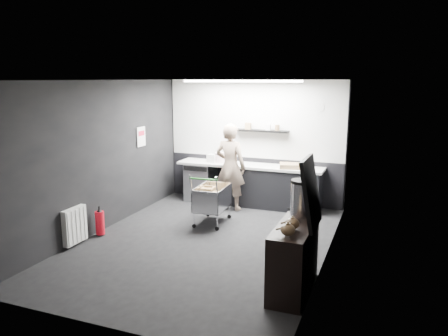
% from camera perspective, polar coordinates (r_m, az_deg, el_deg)
% --- Properties ---
extents(floor, '(5.50, 5.50, 0.00)m').
position_cam_1_polar(floor, '(7.50, -2.54, -9.69)').
color(floor, black).
rests_on(floor, ground).
extents(ceiling, '(5.50, 5.50, 0.00)m').
position_cam_1_polar(ceiling, '(6.99, -2.75, 11.41)').
color(ceiling, white).
rests_on(ceiling, wall_back).
extents(wall_back, '(5.50, 0.00, 5.50)m').
position_cam_1_polar(wall_back, '(9.67, 3.94, 3.43)').
color(wall_back, black).
rests_on(wall_back, floor).
extents(wall_front, '(5.50, 0.00, 5.50)m').
position_cam_1_polar(wall_front, '(4.81, -16.00, -5.46)').
color(wall_front, black).
rests_on(wall_front, floor).
extents(wall_left, '(0.00, 5.50, 5.50)m').
position_cam_1_polar(wall_left, '(8.13, -15.67, 1.45)').
color(wall_left, black).
rests_on(wall_left, floor).
extents(wall_right, '(0.00, 5.50, 5.50)m').
position_cam_1_polar(wall_right, '(6.59, 13.49, -0.74)').
color(wall_right, black).
rests_on(wall_right, floor).
extents(kitchen_wall_panel, '(3.95, 0.02, 1.70)m').
position_cam_1_polar(kitchen_wall_panel, '(9.59, 3.95, 6.37)').
color(kitchen_wall_panel, silver).
rests_on(kitchen_wall_panel, wall_back).
extents(dado_panel, '(3.95, 0.02, 1.00)m').
position_cam_1_polar(dado_panel, '(9.81, 3.84, -1.51)').
color(dado_panel, black).
rests_on(dado_panel, wall_back).
extents(floating_shelf, '(1.20, 0.22, 0.04)m').
position_cam_1_polar(floating_shelf, '(9.45, 4.89, 4.88)').
color(floating_shelf, black).
rests_on(floating_shelf, wall_back).
extents(wall_clock, '(0.20, 0.03, 0.20)m').
position_cam_1_polar(wall_clock, '(9.24, 12.35, 7.80)').
color(wall_clock, silver).
rests_on(wall_clock, wall_back).
extents(poster, '(0.02, 0.30, 0.40)m').
position_cam_1_polar(poster, '(9.15, -10.78, 4.04)').
color(poster, white).
rests_on(poster, wall_left).
extents(poster_red_band, '(0.02, 0.22, 0.10)m').
position_cam_1_polar(poster_red_band, '(9.13, -10.77, 4.48)').
color(poster_red_band, red).
rests_on(poster_red_band, poster).
extents(radiator, '(0.10, 0.50, 0.60)m').
position_cam_1_polar(radiator, '(7.65, -18.93, -7.12)').
color(radiator, silver).
rests_on(radiator, wall_left).
extents(ceiling_strip, '(2.40, 0.20, 0.04)m').
position_cam_1_polar(ceiling_strip, '(8.71, 2.27, 11.26)').
color(ceiling_strip, white).
rests_on(ceiling_strip, ceiling).
extents(prep_counter, '(3.20, 0.61, 0.90)m').
position_cam_1_polar(prep_counter, '(9.49, 4.05, -2.22)').
color(prep_counter, black).
rests_on(prep_counter, floor).
extents(person, '(0.70, 0.50, 1.83)m').
position_cam_1_polar(person, '(9.10, 0.84, 0.14)').
color(person, '#BFAD97').
rests_on(person, floor).
extents(shopping_cart, '(0.57, 0.91, 0.98)m').
position_cam_1_polar(shopping_cart, '(8.31, -1.58, -4.14)').
color(shopping_cart, silver).
rests_on(shopping_cart, floor).
extents(sideboard, '(0.50, 1.18, 1.77)m').
position_cam_1_polar(sideboard, '(5.80, 9.28, -10.41)').
color(sideboard, black).
rests_on(sideboard, floor).
extents(fire_extinguisher, '(0.16, 0.16, 0.51)m').
position_cam_1_polar(fire_extinguisher, '(8.03, -15.90, -6.80)').
color(fire_extinguisher, red).
rests_on(fire_extinguisher, floor).
extents(cardboard_box, '(0.54, 0.46, 0.09)m').
position_cam_1_polar(cardboard_box, '(9.14, 8.77, 0.28)').
color(cardboard_box, olive).
rests_on(cardboard_box, prep_counter).
extents(pink_tub, '(0.22, 0.22, 0.22)m').
position_cam_1_polar(pink_tub, '(9.64, -0.56, 1.39)').
color(pink_tub, silver).
rests_on(pink_tub, prep_counter).
extents(white_container, '(0.22, 0.18, 0.18)m').
position_cam_1_polar(white_container, '(9.66, -1.57, 1.27)').
color(white_container, silver).
rests_on(white_container, prep_counter).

